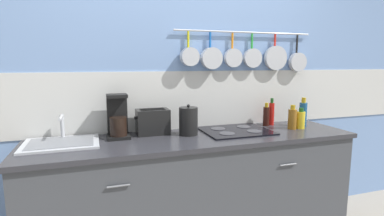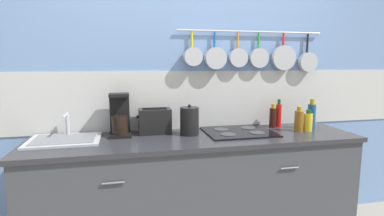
{
  "view_description": "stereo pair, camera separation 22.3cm",
  "coord_description": "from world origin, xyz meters",
  "px_view_note": "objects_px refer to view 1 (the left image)",
  "views": [
    {
      "loc": [
        -0.74,
        -2.09,
        1.46
      ],
      "look_at": [
        -0.04,
        0.0,
        1.12
      ],
      "focal_mm": 28.0,
      "sensor_mm": 36.0,
      "label": 1
    },
    {
      "loc": [
        -0.52,
        -2.15,
        1.46
      ],
      "look_at": [
        -0.04,
        0.0,
        1.12
      ],
      "focal_mm": 28.0,
      "sensor_mm": 36.0,
      "label": 2
    }
  ],
  "objects_px": {
    "bottle_hot_sauce": "(303,114)",
    "toaster": "(153,122)",
    "bottle_cooking_wine": "(271,113)",
    "kettle": "(188,121)",
    "bottle_sesame_oil": "(301,119)",
    "coffee_maker": "(118,120)",
    "bottle_vinegar": "(266,116)",
    "bottle_dish_soap": "(292,119)"
  },
  "relations": [
    {
      "from": "coffee_maker",
      "to": "bottle_vinegar",
      "type": "relative_size",
      "value": 1.59
    },
    {
      "from": "coffee_maker",
      "to": "bottle_sesame_oil",
      "type": "relative_size",
      "value": 1.85
    },
    {
      "from": "toaster",
      "to": "kettle",
      "type": "bearing_deg",
      "value": -22.01
    },
    {
      "from": "toaster",
      "to": "bottle_hot_sauce",
      "type": "bearing_deg",
      "value": -5.3
    },
    {
      "from": "coffee_maker",
      "to": "bottle_cooking_wine",
      "type": "height_order",
      "value": "coffee_maker"
    },
    {
      "from": "toaster",
      "to": "bottle_hot_sauce",
      "type": "distance_m",
      "value": 1.33
    },
    {
      "from": "kettle",
      "to": "bottle_sesame_oil",
      "type": "distance_m",
      "value": 0.98
    },
    {
      "from": "bottle_hot_sauce",
      "to": "bottle_cooking_wine",
      "type": "bearing_deg",
      "value": 150.1
    },
    {
      "from": "bottle_vinegar",
      "to": "bottle_cooking_wine",
      "type": "distance_m",
      "value": 0.07
    },
    {
      "from": "bottle_dish_soap",
      "to": "bottle_sesame_oil",
      "type": "height_order",
      "value": "bottle_dish_soap"
    },
    {
      "from": "bottle_sesame_oil",
      "to": "kettle",
      "type": "bearing_deg",
      "value": 174.66
    },
    {
      "from": "coffee_maker",
      "to": "kettle",
      "type": "bearing_deg",
      "value": -9.4
    },
    {
      "from": "kettle",
      "to": "bottle_vinegar",
      "type": "relative_size",
      "value": 1.17
    },
    {
      "from": "coffee_maker",
      "to": "bottle_hot_sauce",
      "type": "distance_m",
      "value": 1.59
    },
    {
      "from": "bottle_sesame_oil",
      "to": "bottle_vinegar",
      "type": "bearing_deg",
      "value": 138.73
    },
    {
      "from": "bottle_cooking_wine",
      "to": "bottle_hot_sauce",
      "type": "distance_m",
      "value": 0.27
    },
    {
      "from": "kettle",
      "to": "bottle_dish_soap",
      "type": "relative_size",
      "value": 1.17
    },
    {
      "from": "kettle",
      "to": "bottle_cooking_wine",
      "type": "relative_size",
      "value": 0.99
    },
    {
      "from": "toaster",
      "to": "bottle_sesame_oil",
      "type": "xyz_separation_m",
      "value": [
        1.24,
        -0.2,
        -0.02
      ]
    },
    {
      "from": "toaster",
      "to": "bottle_sesame_oil",
      "type": "height_order",
      "value": "toaster"
    },
    {
      "from": "bottle_sesame_oil",
      "to": "bottle_hot_sauce",
      "type": "height_order",
      "value": "bottle_hot_sauce"
    },
    {
      "from": "coffee_maker",
      "to": "toaster",
      "type": "bearing_deg",
      "value": 3.76
    },
    {
      "from": "bottle_vinegar",
      "to": "bottle_sesame_oil",
      "type": "xyz_separation_m",
      "value": [
        0.22,
        -0.19,
        -0.01
      ]
    },
    {
      "from": "bottle_hot_sauce",
      "to": "bottle_dish_soap",
      "type": "bearing_deg",
      "value": -156.52
    },
    {
      "from": "bottle_vinegar",
      "to": "bottle_hot_sauce",
      "type": "distance_m",
      "value": 0.32
    },
    {
      "from": "bottle_vinegar",
      "to": "bottle_dish_soap",
      "type": "distance_m",
      "value": 0.23
    },
    {
      "from": "toaster",
      "to": "kettle",
      "type": "distance_m",
      "value": 0.28
    },
    {
      "from": "bottle_cooking_wine",
      "to": "coffee_maker",
      "type": "bearing_deg",
      "value": -178.74
    },
    {
      "from": "coffee_maker",
      "to": "kettle",
      "type": "height_order",
      "value": "coffee_maker"
    },
    {
      "from": "kettle",
      "to": "bottle_hot_sauce",
      "type": "height_order",
      "value": "bottle_hot_sauce"
    },
    {
      "from": "toaster",
      "to": "bottle_cooking_wine",
      "type": "distance_m",
      "value": 1.09
    },
    {
      "from": "bottle_cooking_wine",
      "to": "bottle_sesame_oil",
      "type": "xyz_separation_m",
      "value": [
        0.15,
        -0.21,
        -0.03
      ]
    },
    {
      "from": "bottle_vinegar",
      "to": "toaster",
      "type": "bearing_deg",
      "value": 179.71
    },
    {
      "from": "kettle",
      "to": "bottle_dish_soap",
      "type": "bearing_deg",
      "value": -5.57
    },
    {
      "from": "toaster",
      "to": "bottle_hot_sauce",
      "type": "xyz_separation_m",
      "value": [
        1.32,
        -0.12,
        0.01
      ]
    },
    {
      "from": "bottle_hot_sauce",
      "to": "toaster",
      "type": "bearing_deg",
      "value": 174.7
    },
    {
      "from": "bottle_vinegar",
      "to": "bottle_sesame_oil",
      "type": "relative_size",
      "value": 1.16
    },
    {
      "from": "coffee_maker",
      "to": "bottle_hot_sauce",
      "type": "xyz_separation_m",
      "value": [
        1.59,
        -0.1,
        -0.02
      ]
    },
    {
      "from": "bottle_sesame_oil",
      "to": "bottle_dish_soap",
      "type": "bearing_deg",
      "value": 177.21
    },
    {
      "from": "bottle_sesame_oil",
      "to": "toaster",
      "type": "bearing_deg",
      "value": 170.98
    },
    {
      "from": "toaster",
      "to": "kettle",
      "type": "relative_size",
      "value": 1.12
    },
    {
      "from": "bottle_sesame_oil",
      "to": "coffee_maker",
      "type": "bearing_deg",
      "value": 173.23
    }
  ]
}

